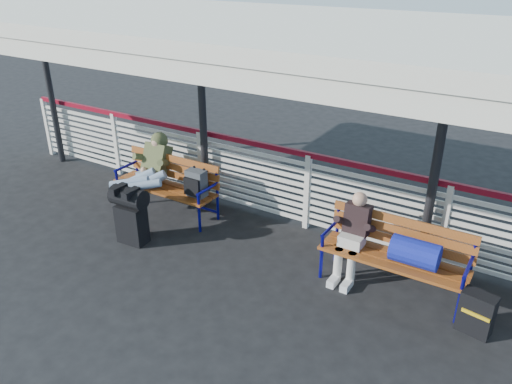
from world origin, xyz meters
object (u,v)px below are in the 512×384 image
Objects in this scene: bench_left at (175,181)px; companion_person at (353,236)px; suitcase_side at (476,313)px; bench_right at (405,251)px; luggage_stack at (131,213)px; traveler_man at (145,176)px.

bench_left is 1.57× the size of companion_person.
companion_person is 2.27× the size of suitcase_side.
bench_left is 3.73m from bench_right.
luggage_stack is at bearing -162.72° from suitcase_side.
companion_person is 1.66m from suitcase_side.
traveler_man is at bearing -171.10° from suitcase_side.
bench_right is 1.04m from suitcase_side.
companion_person is (3.02, 0.88, 0.12)m from luggage_stack.
bench_right is (3.72, -0.15, 0.01)m from bench_left.
traveler_man is 3.25× the size of suitcase_side.
luggage_stack is 0.54× the size of traveler_man.
bench_left is at bearing 87.89° from luggage_stack.
luggage_stack is at bearing -63.30° from traveler_man.
traveler_man is 1.43× the size of companion_person.
suitcase_side is (4.65, -0.46, -0.33)m from bench_left.
traveler_man is (-0.35, 0.69, 0.25)m from luggage_stack.
luggage_stack is at bearing -88.19° from bench_left.
companion_person is (3.05, -0.16, 0.01)m from bench_left.
bench_right reaches higher than suitcase_side.
luggage_stack is 0.49× the size of bench_left.
traveler_man reaches higher than bench_left.
bench_left and bench_right have the same top height.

